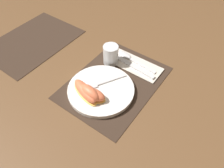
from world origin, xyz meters
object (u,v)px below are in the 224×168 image
(juice_glass, at_px, (111,56))
(knife, at_px, (134,67))
(plate, at_px, (101,90))
(citrus_wedge_0, at_px, (85,91))
(citrus_wedge_1, at_px, (90,93))
(spoon, at_px, (129,58))
(fork, at_px, (99,84))
(citrus_wedge_2, at_px, (93,95))

(juice_glass, distance_m, knife, 0.10)
(plate, bearing_deg, citrus_wedge_0, 153.34)
(plate, relative_size, juice_glass, 2.96)
(citrus_wedge_0, relative_size, citrus_wedge_1, 1.40)
(plate, height_order, spoon, plate)
(citrus_wedge_0, height_order, citrus_wedge_1, citrus_wedge_1)
(fork, xyz_separation_m, citrus_wedge_1, (-0.07, -0.01, 0.02))
(plate, relative_size, citrus_wedge_2, 2.45)
(citrus_wedge_0, distance_m, citrus_wedge_1, 0.02)
(plate, bearing_deg, citrus_wedge_2, -174.40)
(plate, height_order, fork, fork)
(fork, bearing_deg, citrus_wedge_2, -158.43)
(juice_glass, xyz_separation_m, knife, (0.03, -0.10, -0.03))
(juice_glass, bearing_deg, citrus_wedge_1, -164.28)
(knife, distance_m, spoon, 0.06)
(plate, distance_m, juice_glass, 0.17)
(knife, bearing_deg, juice_glass, 106.98)
(juice_glass, bearing_deg, fork, -162.12)
(citrus_wedge_2, bearing_deg, spoon, 3.80)
(citrus_wedge_1, xyz_separation_m, citrus_wedge_2, (0.00, -0.01, -0.00))
(fork, distance_m, citrus_wedge_2, 0.07)
(fork, bearing_deg, plate, -121.39)
(citrus_wedge_2, bearing_deg, juice_glass, 19.03)
(spoon, height_order, citrus_wedge_1, citrus_wedge_1)
(plate, distance_m, citrus_wedge_1, 0.06)
(fork, height_order, citrus_wedge_0, citrus_wedge_0)
(knife, relative_size, spoon, 1.08)
(knife, distance_m, citrus_wedge_0, 0.24)
(plate, distance_m, citrus_wedge_0, 0.07)
(juice_glass, relative_size, knife, 0.39)
(juice_glass, xyz_separation_m, fork, (-0.14, -0.04, -0.02))
(fork, xyz_separation_m, citrus_wedge_2, (-0.06, -0.02, 0.01))
(knife, relative_size, citrus_wedge_1, 2.11)
(plate, xyz_separation_m, citrus_wedge_1, (-0.05, 0.01, 0.03))
(knife, xyz_separation_m, fork, (-0.17, 0.05, 0.01))
(citrus_wedge_0, xyz_separation_m, citrus_wedge_2, (0.01, -0.03, -0.00))
(juice_glass, height_order, citrus_wedge_1, juice_glass)
(fork, bearing_deg, citrus_wedge_0, 172.98)
(plate, relative_size, citrus_wedge_1, 2.47)
(citrus_wedge_0, bearing_deg, juice_glass, 10.04)
(plate, distance_m, knife, 0.18)
(citrus_wedge_1, distance_m, citrus_wedge_2, 0.01)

